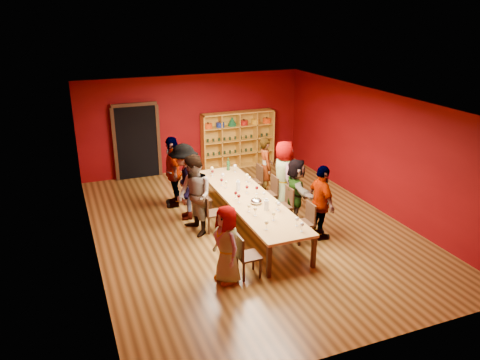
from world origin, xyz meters
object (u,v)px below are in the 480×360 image
at_px(tasting_table, 249,200).
at_px(person_right_3, 284,175).
at_px(shelving_unit, 238,137).
at_px(person_left_2, 194,196).
at_px(person_left_4, 173,172).
at_px(chair_person_right_3, 271,191).
at_px(person_right_4, 266,167).
at_px(person_left_0, 227,244).
at_px(chair_person_right_2, 285,203).
at_px(chair_person_left_4, 189,185).
at_px(chair_person_left_2, 210,211).
at_px(chair_person_left_0, 245,254).
at_px(spittoon_bowl, 256,201).
at_px(chair_person_right_4, 256,179).
at_px(person_right_1, 321,203).
at_px(wine_bottle, 228,165).
at_px(person_left_3, 184,182).
at_px(chair_person_right_1, 306,220).
at_px(chair_person_left_3, 199,197).

distance_m(tasting_table, person_right_3, 1.48).
xyz_separation_m(shelving_unit, person_right_3, (-0.13, -3.57, -0.09)).
relative_size(person_left_2, person_left_4, 1.00).
height_order(chair_person_right_3, person_right_4, person_right_4).
xyz_separation_m(chair_person_right_3, person_right_3, (0.36, -0.00, 0.40)).
xyz_separation_m(person_left_2, person_left_4, (-0.05, 1.78, -0.00)).
relative_size(person_left_0, chair_person_right_2, 1.73).
relative_size(chair_person_left_4, chair_person_right_3, 1.00).
bearing_deg(chair_person_right_2, person_right_4, 80.82).
bearing_deg(chair_person_left_4, chair_person_right_3, -33.05).
distance_m(shelving_unit, chair_person_left_2, 4.79).
height_order(chair_person_left_0, spittoon_bowl, chair_person_left_0).
xyz_separation_m(chair_person_left_4, chair_person_right_4, (1.82, -0.23, 0.00)).
relative_size(chair_person_left_2, person_right_3, 0.50).
xyz_separation_m(person_left_0, chair_person_left_2, (0.36, 2.12, -0.27)).
bearing_deg(chair_person_right_3, chair_person_left_4, 146.95).
distance_m(chair_person_right_3, chair_person_right_4, 0.96).
distance_m(tasting_table, person_right_1, 1.68).
relative_size(chair_person_right_3, person_right_3, 0.50).
xyz_separation_m(person_left_2, person_right_4, (2.47, 1.55, -0.12)).
bearing_deg(chair_person_right_2, wine_bottle, 108.41).
distance_m(chair_person_left_4, chair_person_right_2, 2.71).
xyz_separation_m(person_left_0, person_left_3, (0.02, 3.03, 0.18)).
xyz_separation_m(person_left_3, chair_person_left_4, (0.34, 0.88, -0.45)).
xyz_separation_m(person_left_0, person_left_2, (-0.00, 2.12, 0.17)).
bearing_deg(chair_person_left_4, chair_person_left_2, -90.00).
bearing_deg(person_left_2, chair_person_left_0, 1.56).
xyz_separation_m(person_left_2, person_right_3, (2.54, 0.60, -0.04)).
distance_m(shelving_unit, wine_bottle, 2.60).
relative_size(tasting_table, chair_person_right_4, 5.06).
relative_size(tasting_table, person_left_2, 2.40).
relative_size(person_left_4, chair_person_right_1, 2.10).
distance_m(tasting_table, chair_person_left_2, 0.94).
bearing_deg(tasting_table, chair_person_right_4, 61.85).
bearing_deg(person_left_3, person_right_4, 116.75).
distance_m(chair_person_left_0, chair_person_left_3, 3.03).
height_order(shelving_unit, chair_person_left_2, shelving_unit).
distance_m(chair_person_left_2, chair_person_right_4, 2.39).
bearing_deg(chair_person_left_3, wine_bottle, 39.98).
distance_m(chair_person_left_4, chair_person_right_3, 2.17).
distance_m(chair_person_left_0, person_right_4, 4.25).
bearing_deg(chair_person_right_1, spittoon_bowl, 141.27).
bearing_deg(person_right_3, person_left_2, 112.88).
xyz_separation_m(person_right_1, person_right_3, (-0.00, 1.84, 0.03)).
xyz_separation_m(chair_person_right_2, wine_bottle, (-0.69, 2.07, 0.39)).
relative_size(person_left_3, chair_person_right_4, 2.13).
bearing_deg(chair_person_right_4, person_right_1, -82.68).
xyz_separation_m(person_left_0, chair_person_right_3, (2.18, 2.72, -0.27)).
distance_m(chair_person_left_3, person_left_4, 1.06).
bearing_deg(person_left_3, wine_bottle, 134.65).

